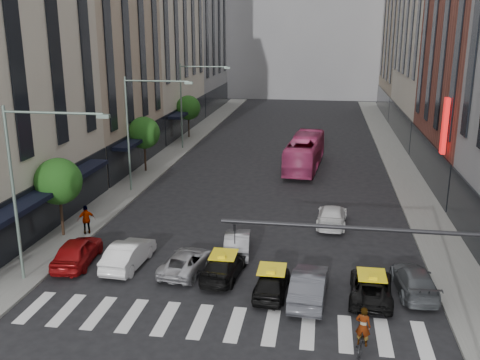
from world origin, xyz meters
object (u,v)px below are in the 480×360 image
at_px(bus, 305,152).
at_px(motorcycle, 362,340).
at_px(streetlamp_far, 190,95).
at_px(car_white_front, 129,254).
at_px(streetlamp_near, 29,172).
at_px(pedestrian_far, 86,220).
at_px(car_red, 77,251).
at_px(taxi_center, 272,282).
at_px(taxi_left, 224,266).
at_px(streetlamp_mid, 139,119).

relative_size(bus, motorcycle, 6.29).
xyz_separation_m(streetlamp_far, car_white_front, (3.84, -29.45, -5.17)).
relative_size(streetlamp_near, motorcycle, 5.15).
distance_m(streetlamp_far, pedestrian_far, 26.01).
xyz_separation_m(streetlamp_near, pedestrian_far, (-0.36, 6.45, -4.82)).
height_order(streetlamp_far, pedestrian_far, streetlamp_far).
height_order(car_red, car_white_front, car_red).
bearing_deg(streetlamp_near, streetlamp_far, 90.00).
bearing_deg(car_white_front, pedestrian_far, -39.39).
bearing_deg(taxi_center, streetlamp_near, 5.42).
xyz_separation_m(bus, pedestrian_far, (-12.88, -19.27, -0.45)).
height_order(car_white_front, taxi_center, car_white_front).
height_order(car_red, motorcycle, car_red).
distance_m(car_white_front, motorcycle, 13.71).
bearing_deg(streetlamp_far, taxi_left, -72.82).
bearing_deg(car_white_front, bus, -107.07).
relative_size(taxi_center, pedestrian_far, 2.07).
relative_size(taxi_left, taxi_center, 1.13).
distance_m(motorcycle, pedestrian_far, 19.29).
bearing_deg(streetlamp_near, motorcycle, -12.83).
xyz_separation_m(taxi_left, pedestrian_far, (-9.62, 4.41, 0.45)).
bearing_deg(taxi_left, streetlamp_mid, -51.01).
relative_size(bus, pedestrian_far, 5.91).
distance_m(streetlamp_near, streetlamp_far, 32.00).
relative_size(streetlamp_far, motorcycle, 5.15).
bearing_deg(streetlamp_far, streetlamp_mid, -90.00).
distance_m(streetlamp_mid, streetlamp_far, 16.00).
bearing_deg(bus, taxi_center, 93.60).
bearing_deg(pedestrian_far, streetlamp_mid, -121.06).
xyz_separation_m(streetlamp_mid, taxi_left, (9.26, -13.96, -5.27)).
relative_size(taxi_center, bus, 0.35).
distance_m(car_red, taxi_left, 8.35).
xyz_separation_m(taxi_center, bus, (0.58, 25.15, 0.87)).
bearing_deg(streetlamp_mid, bus, 37.81).
xyz_separation_m(streetlamp_far, taxi_left, (9.26, -29.96, -5.27)).
bearing_deg(taxi_center, car_red, -6.69).
xyz_separation_m(streetlamp_mid, taxi_center, (11.94, -15.44, -5.25)).
bearing_deg(car_red, pedestrian_far, -77.78).
bearing_deg(streetlamp_far, car_red, -88.22).
bearing_deg(car_white_front, car_red, 6.70).
xyz_separation_m(streetlamp_mid, streetlamp_far, (0.00, 16.00, 0.00)).
bearing_deg(streetlamp_near, taxi_left, 12.43).
distance_m(taxi_left, taxi_center, 3.06).
xyz_separation_m(taxi_center, motorcycle, (4.11, -4.22, -0.20)).
bearing_deg(bus, taxi_left, 87.07).
relative_size(streetlamp_mid, taxi_left, 2.07).
relative_size(taxi_left, motorcycle, 2.49).
bearing_deg(motorcycle, taxi_center, -32.02).
bearing_deg(car_red, streetlamp_near, 63.65).
bearing_deg(pedestrian_far, motorcycle, 119.46).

